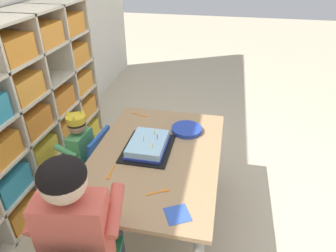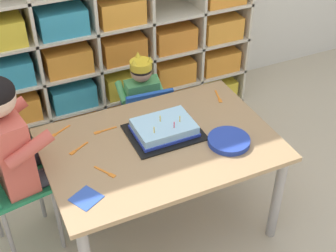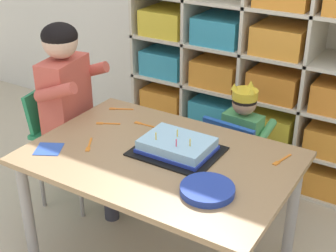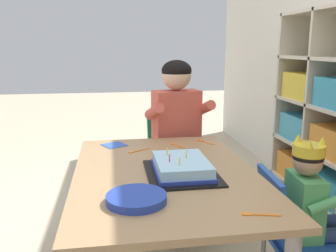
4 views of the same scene
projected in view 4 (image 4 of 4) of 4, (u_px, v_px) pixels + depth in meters
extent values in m
cube|color=beige|center=(301.00, 115.00, 2.58)|extent=(0.02, 0.40, 1.40)
cube|color=beige|center=(333.00, 127.00, 2.20)|extent=(0.02, 0.40, 1.40)
cube|color=orange|center=(309.00, 166.00, 2.46)|extent=(0.30, 0.32, 0.17)
cube|color=teal|center=(312.00, 127.00, 2.40)|extent=(0.30, 0.32, 0.17)
cube|color=yellow|center=(316.00, 86.00, 2.34)|extent=(0.30, 0.32, 0.17)
cube|color=#A37F56|center=(165.00, 174.00, 1.66)|extent=(1.21, 0.82, 0.03)
cylinder|color=#9E9993|center=(95.00, 194.00, 2.20)|extent=(0.06, 0.06, 0.59)
cylinder|color=#9E9993|center=(207.00, 188.00, 2.30)|extent=(0.06, 0.06, 0.59)
cube|color=#1E4CA8|center=(299.00, 237.00, 1.67)|extent=(0.35, 0.32, 0.03)
cube|color=#1E4CA8|center=(273.00, 205.00, 1.63)|extent=(0.31, 0.09, 0.30)
cylinder|color=gray|center=(307.00, 252.00, 1.85)|extent=(0.02, 0.02, 0.30)
cube|color=#4C9E5B|center=(304.00, 206.00, 1.64)|extent=(0.22, 0.13, 0.29)
sphere|color=tan|center=(308.00, 161.00, 1.59)|extent=(0.13, 0.13, 0.13)
ellipsoid|color=black|center=(308.00, 156.00, 1.59)|extent=(0.14, 0.14, 0.10)
cylinder|color=yellow|center=(309.00, 150.00, 1.58)|extent=(0.14, 0.14, 0.05)
cone|color=yellow|center=(323.00, 140.00, 1.58)|extent=(0.04, 0.04, 0.04)
cone|color=yellow|center=(309.00, 144.00, 1.52)|extent=(0.04, 0.04, 0.04)
cone|color=yellow|center=(298.00, 138.00, 1.62)|extent=(0.04, 0.04, 0.04)
cylinder|color=navy|center=(331.00, 236.00, 1.61)|extent=(0.09, 0.22, 0.07)
cylinder|color=navy|center=(317.00, 222.00, 1.73)|extent=(0.09, 0.22, 0.07)
cylinder|color=#4C9E5B|center=(328.00, 204.00, 1.51)|extent=(0.06, 0.18, 0.10)
cylinder|color=#4C9E5B|center=(302.00, 182.00, 1.75)|extent=(0.06, 0.18, 0.10)
cube|color=#238451|center=(176.00, 154.00, 2.43)|extent=(0.38, 0.39, 0.03)
cube|color=#238451|center=(169.00, 131.00, 2.54)|extent=(0.11, 0.32, 0.22)
cylinder|color=gray|center=(163.00, 198.00, 2.31)|extent=(0.02, 0.02, 0.46)
cylinder|color=gray|center=(202.00, 192.00, 2.40)|extent=(0.02, 0.02, 0.46)
cylinder|color=gray|center=(151.00, 183.00, 2.56)|extent=(0.02, 0.02, 0.46)
cylinder|color=gray|center=(188.00, 179.00, 2.65)|extent=(0.02, 0.02, 0.46)
cube|color=#D15647|center=(176.00, 122.00, 2.38)|extent=(0.21, 0.32, 0.42)
sphere|color=#DBB293|center=(177.00, 75.00, 2.31)|extent=(0.19, 0.19, 0.19)
ellipsoid|color=black|center=(177.00, 71.00, 2.31)|extent=(0.19, 0.19, 0.14)
cylinder|color=#33333D|center=(171.00, 156.00, 2.25)|extent=(0.31, 0.15, 0.10)
cylinder|color=#33333D|center=(197.00, 153.00, 2.31)|extent=(0.31, 0.15, 0.10)
cylinder|color=#33333D|center=(179.00, 206.00, 2.17)|extent=(0.08, 0.08, 0.48)
cylinder|color=#33333D|center=(206.00, 202.00, 2.23)|extent=(0.08, 0.08, 0.48)
cylinder|color=#D15647|center=(154.00, 111.00, 2.25)|extent=(0.25, 0.10, 0.14)
cylinder|color=#D15647|center=(204.00, 109.00, 2.36)|extent=(0.25, 0.10, 0.14)
cube|color=black|center=(182.00, 173.00, 1.61)|extent=(0.39, 0.31, 0.01)
cube|color=#9ED1EF|center=(182.00, 166.00, 1.61)|extent=(0.31, 0.23, 0.06)
cube|color=#283DB2|center=(182.00, 170.00, 1.61)|extent=(0.32, 0.24, 0.02)
cylinder|color=#E54C66|center=(170.00, 158.00, 1.56)|extent=(0.01, 0.01, 0.04)
cylinder|color=#EFCC4C|center=(186.00, 154.00, 1.61)|extent=(0.01, 0.01, 0.04)
cylinder|color=#EFCC4C|center=(180.00, 161.00, 1.51)|extent=(0.01, 0.01, 0.04)
cylinder|color=#EFCC4C|center=(167.00, 151.00, 1.67)|extent=(0.01, 0.01, 0.04)
cylinder|color=#233DA3|center=(136.00, 198.00, 1.32)|extent=(0.22, 0.22, 0.03)
cube|color=#3356B7|center=(114.00, 145.00, 2.08)|extent=(0.16, 0.16, 0.00)
cube|color=orange|center=(267.00, 215.00, 1.21)|extent=(0.03, 0.09, 0.00)
cube|color=orange|center=(247.00, 214.00, 1.22)|extent=(0.03, 0.04, 0.00)
cube|color=orange|center=(208.00, 143.00, 2.13)|extent=(0.09, 0.05, 0.00)
cube|color=orange|center=(201.00, 140.00, 2.18)|extent=(0.04, 0.03, 0.00)
cube|color=orange|center=(142.00, 150.00, 1.98)|extent=(0.06, 0.08, 0.00)
cube|color=orange|center=(132.00, 152.00, 1.94)|extent=(0.04, 0.04, 0.00)
cube|color=orange|center=(180.00, 146.00, 2.05)|extent=(0.08, 0.05, 0.00)
cube|color=orange|center=(173.00, 144.00, 2.10)|extent=(0.04, 0.03, 0.00)
cube|color=orange|center=(201.00, 155.00, 1.89)|extent=(0.09, 0.01, 0.00)
cube|color=orange|center=(198.00, 151.00, 1.95)|extent=(0.04, 0.02, 0.00)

